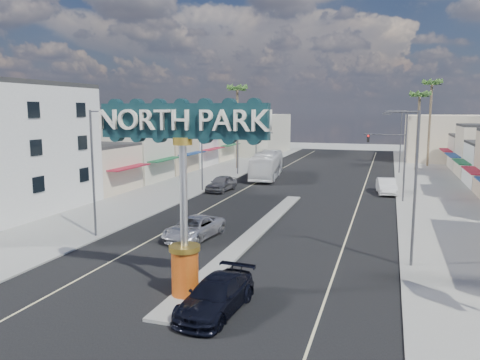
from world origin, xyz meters
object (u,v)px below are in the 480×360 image
Objects in this scene: palm_left_far at (237,93)px; car_parked_left at (221,183)px; traffic_signal_left at (250,144)px; suv_right at (216,296)px; car_parked_right at (386,186)px; traffic_signal_right at (390,148)px; streetlight_r_near at (412,181)px; suv_left at (194,228)px; streetlight_l_near at (95,167)px; streetlight_r_far at (400,138)px; gateway_sign at (183,177)px; palm_right_mid at (420,99)px; palm_right_far at (432,88)px; streetlight_r_mid at (404,151)px; city_bus at (267,165)px; streetlight_l_mid at (203,146)px.

palm_left_far is 22.48m from car_parked_left.
suv_right is (11.18, -43.07, -3.50)m from traffic_signal_left.
traffic_signal_right is at bearing 82.05° from car_parked_right.
streetlight_r_near is 28.42m from car_parked_left.
suv_left is 26.02m from car_parked_right.
streetlight_l_near is 46.90m from streetlight_r_far.
gateway_sign is at bearing -102.33° from traffic_signal_right.
streetlight_r_near is at bearing 51.86° from suv_right.
streetlight_l_near reaches higher than car_parked_right.
streetlight_r_near is at bearing -93.19° from palm_right_mid.
gateway_sign is 55.76m from palm_right_mid.
streetlight_r_near is 1.00× the size of streetlight_r_far.
suv_left is (9.26, -38.25, -10.72)m from palm_left_far.
palm_left_far is 52.43m from suv_right.
palm_left_far is at bearing 105.15° from gateway_sign.
palm_right_far is 2.64× the size of suv_right.
gateway_sign is 0.76× the size of palm_right_mid.
gateway_sign is 51.10m from streetlight_r_far.
streetlight_r_mid is at bearing -35.50° from traffic_signal_left.
gateway_sign reaches higher than car_parked_left.
palm_left_far is 1.06× the size of city_bus.
streetlight_l_mid and streetlight_r_near have the same top height.
streetlight_l_near and streetlight_r_mid have the same top height.
streetlight_r_mid is at bearing 0.00° from streetlight_l_mid.
palm_right_far is at bearing 70.87° from car_parked_right.
city_bus is at bearing -35.41° from traffic_signal_left.
streetlight_l_near is 1.77× the size of car_parked_left.
streetlight_r_far reaches higher than city_bus.
streetlight_r_near is 0.64× the size of palm_right_far.
palm_left_far is at bearing 123.10° from city_bus.
car_parked_right is at bearing 51.51° from streetlight_l_near.
streetlight_l_near is at bearing -90.00° from streetlight_l_mid.
streetlight_l_mid is at bearing -133.48° from streetlight_r_far.
car_parked_left is at bearing 106.63° from gateway_sign.
streetlight_r_far is (1.25, 8.01, 0.79)m from traffic_signal_right.
streetlight_l_near is at bearing -119.99° from traffic_signal_right.
palm_right_mid reaches higher than suv_right.
streetlight_r_near is 52.71m from palm_right_far.
streetlight_r_far is at bearing 4.88° from palm_left_far.
city_bus is (-15.44, -2.08, -2.55)m from traffic_signal_right.
suv_right is at bearing -99.37° from streetlight_r_far.
traffic_signal_left is at bearing -57.57° from palm_left_far.
streetlight_r_mid is 19.48m from car_parked_left.
suv_left is at bearing 14.64° from streetlight_l_near.
car_parked_right reaches higher than suv_left.
car_parked_left is at bearing -87.39° from traffic_signal_left.
streetlight_l_near is at bearing 142.45° from gateway_sign.
palm_right_far is at bearing 76.77° from suv_left.
palm_right_far is at bearing 63.94° from streetlight_l_near.
streetlight_l_mid is at bearing 117.36° from suv_left.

